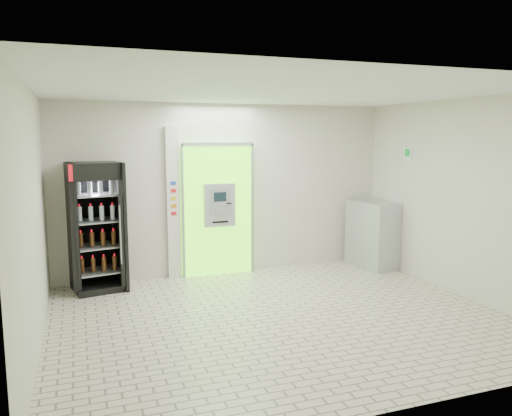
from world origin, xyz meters
name	(u,v)px	position (x,y,z in m)	size (l,w,h in m)	color
ground	(280,317)	(0.00, 0.00, 0.00)	(6.00, 6.00, 0.00)	beige
room_shell	(281,182)	(0.00, 0.00, 1.84)	(6.00, 6.00, 6.00)	beige
atm_assembly	(218,209)	(-0.20, 2.41, 1.17)	(1.30, 0.24, 2.33)	#5CE714
pillar	(173,203)	(-0.98, 2.45, 1.30)	(0.22, 0.11, 2.60)	silver
beverage_cooler	(97,229)	(-2.25, 2.16, 0.98)	(0.88, 0.84, 2.04)	black
steel_cabinet	(374,234)	(2.68, 1.90, 0.62)	(0.77, 1.02, 1.24)	#ADB0B5
exit_sign	(408,154)	(2.99, 1.40, 2.12)	(0.02, 0.22, 0.26)	white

